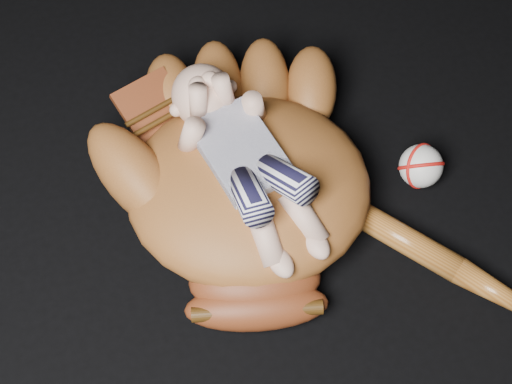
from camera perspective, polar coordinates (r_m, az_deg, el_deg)
The scene contains 4 objects.
baseball_glove at distance 1.23m, azimuth -0.55°, elevation 0.79°, with size 0.48×0.55×0.17m, color brown, non-canonical shape.
newborn_baby at distance 1.18m, azimuth -0.45°, elevation 2.05°, with size 0.17×0.38×0.15m, color #D4A288, non-canonical shape.
baseball_bat at distance 1.27m, azimuth 15.56°, elevation -6.12°, with size 0.04×0.47×0.04m, color brown, non-canonical shape.
baseball at distance 1.33m, azimuth 11.91°, elevation 1.86°, with size 0.07×0.07×0.07m, color silver.
Camera 1 is at (-0.27, -0.45, 1.13)m, focal length 55.00 mm.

